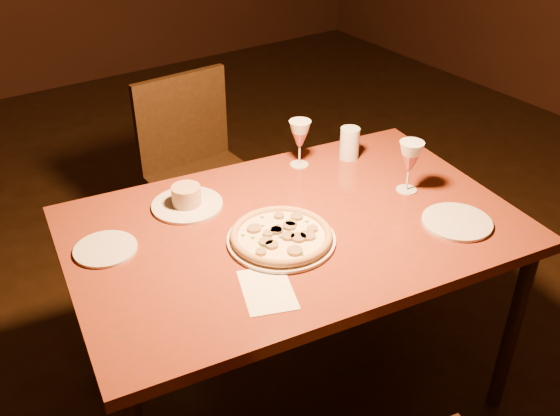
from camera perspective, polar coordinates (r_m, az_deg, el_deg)
floor at (r=2.70m, az=1.61°, el=-12.23°), size 7.00×7.00×0.00m
dining_table at (r=2.06m, az=1.27°, el=-3.00°), size 1.55×1.11×0.77m
chair_far at (r=2.86m, az=-7.31°, el=3.53°), size 0.47×0.47×0.94m
pizza_plate at (r=1.92m, az=0.12°, el=-2.59°), size 0.34×0.34×0.04m
ramekin_saucer at (r=2.12m, az=-8.52°, el=0.72°), size 0.24×0.24×0.08m
wine_glass_far at (r=2.32m, az=1.81°, el=5.91°), size 0.08×0.08×0.18m
wine_glass_right at (r=2.20m, az=11.73°, el=3.71°), size 0.08×0.08×0.19m
water_tumbler at (r=2.40m, az=6.38°, el=5.91°), size 0.07×0.07×0.12m
side_plate_left at (r=1.97m, az=-15.67°, el=-3.63°), size 0.19×0.19×0.01m
side_plate_near at (r=2.10m, az=15.87°, el=-1.24°), size 0.22×0.22×0.01m
menu_card at (r=1.75m, az=-1.17°, el=-7.47°), size 0.20×0.24×0.00m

